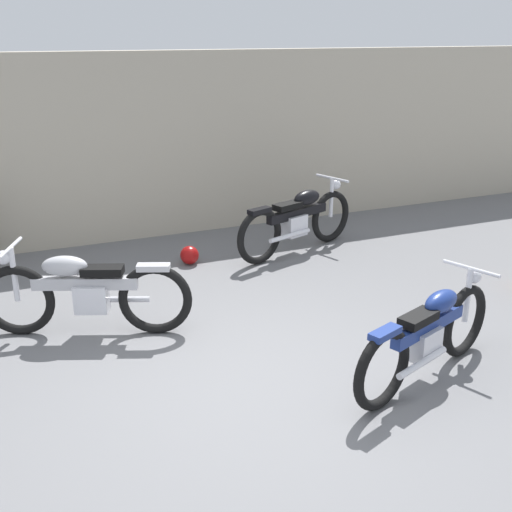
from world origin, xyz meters
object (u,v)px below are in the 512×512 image
object	(u,v)px
motorcycle_silver	(84,292)
motorcycle_blue	(429,335)
helmet	(190,255)
motorcycle_black	(298,220)

from	to	relation	value
motorcycle_silver	motorcycle_blue	xyz separation A→B (m)	(2.63, -2.08, -0.03)
helmet	motorcycle_black	size ratio (longest dim) A/B	0.12
helmet	motorcycle_silver	bearing A→B (deg)	-135.69
motorcycle_black	motorcycle_silver	size ratio (longest dim) A/B	1.03
motorcycle_blue	motorcycle_silver	bearing A→B (deg)	121.28
helmet	motorcycle_black	world-z (taller)	motorcycle_black
helmet	motorcycle_black	xyz separation A→B (m)	(1.54, -0.11, 0.34)
motorcycle_silver	motorcycle_blue	world-z (taller)	motorcycle_silver
motorcycle_black	motorcycle_blue	bearing A→B (deg)	-116.70
motorcycle_silver	motorcycle_blue	distance (m)	3.36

